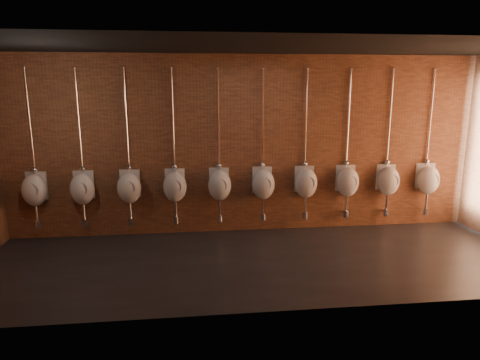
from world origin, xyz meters
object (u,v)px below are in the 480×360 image
object	(u,v)px
urinal_0	(34,189)
urinal_5	(263,183)
urinal_3	(175,186)
urinal_9	(428,179)
urinal_7	(347,181)
urinal_4	(220,185)
urinal_8	(388,180)
urinal_1	(82,188)
urinal_6	(306,182)
urinal_2	(129,187)

from	to	relation	value
urinal_0	urinal_5	world-z (taller)	same
urinal_0	urinal_3	xyz separation A→B (m)	(2.38, 0.00, 0.00)
urinal_0	urinal_5	bearing A→B (deg)	0.00
urinal_9	urinal_0	bearing A→B (deg)	180.00
urinal_7	urinal_4	bearing A→B (deg)	180.00
urinal_4	urinal_8	size ratio (longest dim) A/B	1.00
urinal_4	urinal_8	distance (m)	3.17
urinal_0	urinal_7	xyz separation A→B (m)	(5.55, 0.00, 0.00)
urinal_1	urinal_6	distance (m)	3.97
urinal_0	urinal_7	world-z (taller)	same
urinal_1	urinal_4	world-z (taller)	same
urinal_2	urinal_9	world-z (taller)	same
urinal_2	urinal_3	bearing A→B (deg)	0.00
urinal_5	urinal_8	world-z (taller)	same
urinal_2	urinal_6	bearing A→B (deg)	0.00
urinal_4	urinal_9	world-z (taller)	same
urinal_6	urinal_8	size ratio (longest dim) A/B	1.00
urinal_1	urinal_4	distance (m)	2.38
urinal_0	urinal_2	distance (m)	1.59
urinal_9	urinal_3	bearing A→B (deg)	180.00
urinal_3	urinal_6	xyz separation A→B (m)	(2.38, 0.00, 0.00)
urinal_5	urinal_8	distance (m)	2.38
urinal_3	urinal_7	distance (m)	3.17
urinal_1	urinal_8	distance (m)	5.55
urinal_3	urinal_4	size ratio (longest dim) A/B	1.00
urinal_0	urinal_2	xyz separation A→B (m)	(1.59, 0.00, 0.00)
urinal_0	urinal_9	xyz separation A→B (m)	(7.14, 0.00, 0.00)
urinal_1	urinal_7	xyz separation A→B (m)	(4.76, 0.00, 0.00)
urinal_4	urinal_9	distance (m)	3.97
urinal_0	urinal_7	distance (m)	5.55
urinal_8	urinal_5	bearing A→B (deg)	180.00
urinal_5	urinal_9	xyz separation A→B (m)	(3.17, 0.00, 0.00)
urinal_1	urinal_9	world-z (taller)	same
urinal_2	urinal_8	size ratio (longest dim) A/B	1.00
urinal_2	urinal_3	size ratio (longest dim) A/B	1.00
urinal_5	urinal_4	bearing A→B (deg)	180.00
urinal_1	urinal_4	xyz separation A→B (m)	(2.38, 0.00, 0.00)
urinal_0	urinal_4	bearing A→B (deg)	0.00
urinal_0	urinal_5	xyz separation A→B (m)	(3.97, 0.00, 0.00)
urinal_0	urinal_8	bearing A→B (deg)	0.00
urinal_5	urinal_9	world-z (taller)	same
urinal_9	urinal_6	bearing A→B (deg)	180.00
urinal_8	urinal_4	bearing A→B (deg)	180.00
urinal_1	urinal_8	xyz separation A→B (m)	(5.55, 0.00, 0.00)
urinal_0	urinal_1	xyz separation A→B (m)	(0.79, 0.00, 0.00)
urinal_8	urinal_9	world-z (taller)	same
urinal_2	urinal_5	xyz separation A→B (m)	(2.38, 0.00, 0.00)
urinal_6	urinal_8	bearing A→B (deg)	0.00
urinal_0	urinal_1	bearing A→B (deg)	0.00
urinal_4	urinal_5	xyz separation A→B (m)	(0.79, 0.00, 0.00)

